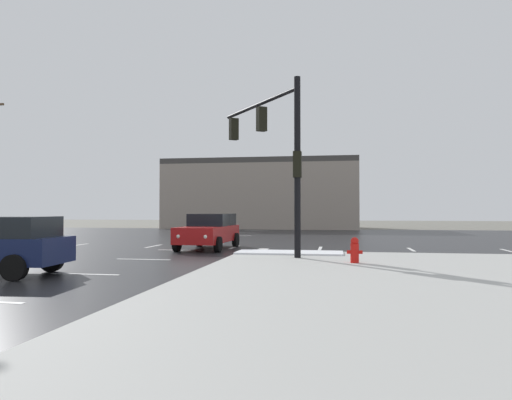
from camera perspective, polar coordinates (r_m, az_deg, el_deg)
The scene contains 8 objects.
ground_plane at distance 23.32m, azimuth -7.39°, elevation -5.54°, with size 120.00×120.00×0.00m, color slate.
road_asphalt at distance 23.32m, azimuth -7.39°, elevation -5.52°, with size 44.00×44.00×0.02m, color #232326.
snow_strip_curbside at distance 18.39m, azimuth 3.98°, elevation -6.19°, with size 4.00×1.60×0.06m, color white.
lane_markings at distance 21.67m, azimuth -5.40°, elevation -5.82°, with size 36.15×36.15×0.01m.
traffic_signal_mast at distance 18.22m, azimuth 2.17°, elevation 6.85°, with size 3.72×4.94×6.24m.
fire_hydrant at distance 15.34m, azimuth 11.56°, elevation -5.79°, with size 0.48×0.26×0.79m.
strip_building_background at distance 47.17m, azimuth 0.81°, elevation 0.64°, with size 18.16×8.00×6.55m.
sedan_red at distance 22.00m, azimuth -5.54°, elevation -3.58°, with size 2.13×4.58×1.58m.
Camera 1 is at (6.83, -22.23, 1.78)m, focal length 33.90 mm.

